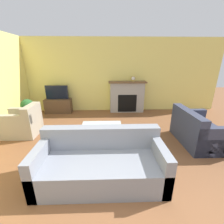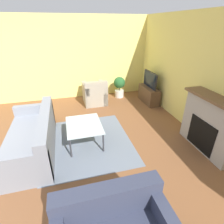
% 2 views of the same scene
% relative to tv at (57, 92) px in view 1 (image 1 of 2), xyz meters
% --- Properties ---
extents(wall_back, '(8.81, 0.06, 2.70)m').
position_rel_tv_xyz_m(wall_back, '(1.76, 0.29, 0.56)').
color(wall_back, '#EADB72').
rests_on(wall_back, ground_plane).
extents(area_rug, '(2.14, 1.94, 0.00)m').
position_rel_tv_xyz_m(area_rug, '(1.72, -2.35, -0.79)').
color(area_rug, slate).
rests_on(area_rug, ground_plane).
extents(fireplace, '(1.39, 0.41, 1.17)m').
position_rel_tv_xyz_m(fireplace, '(2.61, 0.08, -0.18)').
color(fireplace, '#9E9993').
rests_on(fireplace, ground_plane).
extents(tv_stand, '(0.97, 0.35, 0.53)m').
position_rel_tv_xyz_m(tv_stand, '(0.00, 0.00, -0.52)').
color(tv_stand, brown).
rests_on(tv_stand, ground_plane).
extents(tv, '(0.82, 0.06, 0.51)m').
position_rel_tv_xyz_m(tv, '(0.00, 0.00, 0.00)').
color(tv, '#232328').
rests_on(tv, tv_stand).
extents(couch_sectional, '(2.03, 0.89, 0.82)m').
position_rel_tv_xyz_m(couch_sectional, '(1.74, -3.44, -0.50)').
color(couch_sectional, gray).
rests_on(couch_sectional, ground_plane).
extents(couch_loveseat, '(0.88, 1.27, 0.82)m').
position_rel_tv_xyz_m(couch_loveseat, '(4.02, -2.35, -0.50)').
color(couch_loveseat, '#33384C').
rests_on(couch_loveseat, ground_plane).
extents(armchair_by_window, '(0.85, 0.73, 0.82)m').
position_rel_tv_xyz_m(armchair_by_window, '(-0.41, -1.77, -0.49)').
color(armchair_by_window, '#9E937F').
rests_on(armchair_by_window, ground_plane).
extents(coffee_table, '(0.94, 0.74, 0.46)m').
position_rel_tv_xyz_m(coffee_table, '(1.72, -2.39, -0.37)').
color(coffee_table, '#333338').
rests_on(coffee_table, ground_plane).
extents(potted_plant, '(0.40, 0.40, 0.74)m').
position_rel_tv_xyz_m(potted_plant, '(-0.71, -0.82, -0.37)').
color(potted_plant, beige).
rests_on(potted_plant, ground_plane).
extents(mantel_clock, '(0.16, 0.07, 0.19)m').
position_rel_tv_xyz_m(mantel_clock, '(2.82, 0.08, 0.48)').
color(mantel_clock, '#B79338').
rests_on(mantel_clock, fireplace).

